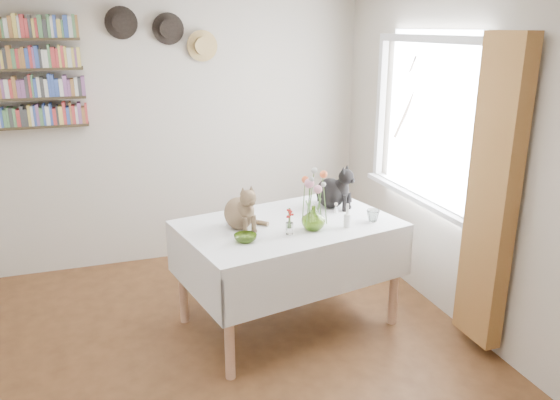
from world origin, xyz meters
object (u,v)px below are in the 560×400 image
object	(u,v)px
black_cat	(331,185)
bookshelf_unit	(20,74)
flower_vase	(313,218)
tabby_cat	(239,205)
dining_table	(288,248)

from	to	relation	value
black_cat	bookshelf_unit	bearing A→B (deg)	109.81
flower_vase	bookshelf_unit	size ratio (longest dim) A/B	0.18
black_cat	tabby_cat	bearing A→B (deg)	154.67
flower_vase	tabby_cat	bearing A→B (deg)	157.31
dining_table	bookshelf_unit	size ratio (longest dim) A/B	1.72
flower_vase	bookshelf_unit	world-z (taller)	bookshelf_unit
dining_table	tabby_cat	xyz separation A→B (m)	(-0.37, 0.01, 0.38)
flower_vase	bookshelf_unit	xyz separation A→B (m)	(-1.96, 1.70, 0.92)
tabby_cat	bookshelf_unit	xyz separation A→B (m)	(-1.47, 1.50, 0.84)
bookshelf_unit	dining_table	bearing A→B (deg)	-39.38
black_cat	bookshelf_unit	xyz separation A→B (m)	(-2.28, 1.26, 0.83)
black_cat	flower_vase	bearing A→B (deg)	-167.58
tabby_cat	black_cat	size ratio (longest dim) A/B	0.96
black_cat	bookshelf_unit	distance (m)	2.74
tabby_cat	bookshelf_unit	distance (m)	2.26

